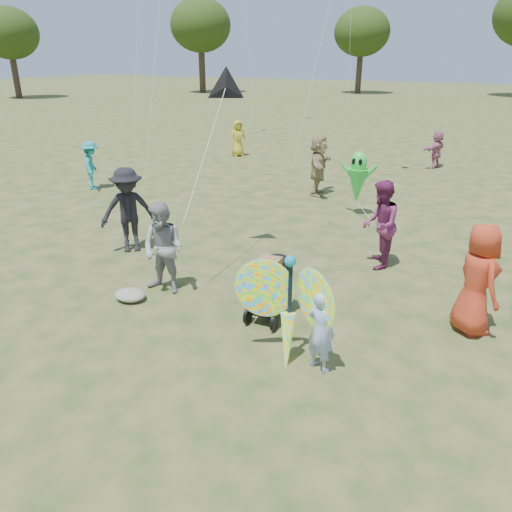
{
  "coord_description": "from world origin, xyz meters",
  "views": [
    {
      "loc": [
        3.25,
        -5.04,
        4.1
      ],
      "look_at": [
        -0.2,
        1.5,
        1.1
      ],
      "focal_mm": 35.0,
      "sensor_mm": 36.0,
      "label": 1
    }
  ],
  "objects_px": {
    "crowd_j": "(436,149)",
    "crowd_g": "(238,138)",
    "crowd_b": "(128,210)",
    "crowd_e": "(380,225)",
    "alien_kite": "(357,180)",
    "crowd_d": "(318,165)",
    "child_girl": "(321,331)",
    "butterfly_kite": "(289,309)",
    "crowd_a": "(478,279)",
    "jogging_stroller": "(272,283)",
    "crowd_i": "(92,165)",
    "adult_man": "(163,249)"
  },
  "relations": [
    {
      "from": "crowd_j",
      "to": "crowd_g",
      "type": "bearing_deg",
      "value": -60.15
    },
    {
      "from": "crowd_b",
      "to": "crowd_g",
      "type": "bearing_deg",
      "value": 66.61
    },
    {
      "from": "crowd_e",
      "to": "alien_kite",
      "type": "distance_m",
      "value": 3.55
    },
    {
      "from": "crowd_b",
      "to": "crowd_d",
      "type": "relative_size",
      "value": 1.02
    },
    {
      "from": "child_girl",
      "to": "crowd_e",
      "type": "relative_size",
      "value": 0.66
    },
    {
      "from": "butterfly_kite",
      "to": "alien_kite",
      "type": "xyz_separation_m",
      "value": [
        -1.24,
        7.2,
        0.16
      ]
    },
    {
      "from": "crowd_b",
      "to": "crowd_d",
      "type": "distance_m",
      "value": 6.72
    },
    {
      "from": "crowd_a",
      "to": "crowd_j",
      "type": "height_order",
      "value": "crowd_a"
    },
    {
      "from": "crowd_a",
      "to": "crowd_g",
      "type": "bearing_deg",
      "value": 7.1
    },
    {
      "from": "child_girl",
      "to": "crowd_d",
      "type": "relative_size",
      "value": 0.65
    },
    {
      "from": "jogging_stroller",
      "to": "crowd_a",
      "type": "bearing_deg",
      "value": 14.88
    },
    {
      "from": "crowd_i",
      "to": "crowd_e",
      "type": "bearing_deg",
      "value": -139.85
    },
    {
      "from": "crowd_e",
      "to": "butterfly_kite",
      "type": "height_order",
      "value": "crowd_e"
    },
    {
      "from": "adult_man",
      "to": "crowd_d",
      "type": "distance_m",
      "value": 7.75
    },
    {
      "from": "crowd_a",
      "to": "crowd_e",
      "type": "height_order",
      "value": "crowd_e"
    },
    {
      "from": "crowd_j",
      "to": "butterfly_kite",
      "type": "distance_m",
      "value": 14.55
    },
    {
      "from": "crowd_b",
      "to": "crowd_i",
      "type": "xyz_separation_m",
      "value": [
        -4.81,
        3.72,
        -0.17
      ]
    },
    {
      "from": "crowd_d",
      "to": "crowd_j",
      "type": "bearing_deg",
      "value": -35.59
    },
    {
      "from": "crowd_e",
      "to": "butterfly_kite",
      "type": "xyz_separation_m",
      "value": [
        -0.23,
        -3.97,
        -0.09
      ]
    },
    {
      "from": "crowd_g",
      "to": "alien_kite",
      "type": "xyz_separation_m",
      "value": [
        7.08,
        -5.94,
        0.22
      ]
    },
    {
      "from": "child_girl",
      "to": "crowd_e",
      "type": "distance_m",
      "value": 4.0
    },
    {
      "from": "child_girl",
      "to": "crowd_a",
      "type": "distance_m",
      "value": 2.75
    },
    {
      "from": "crowd_b",
      "to": "butterfly_kite",
      "type": "distance_m",
      "value": 5.38
    },
    {
      "from": "crowd_j",
      "to": "child_girl",
      "type": "bearing_deg",
      "value": 23.25
    },
    {
      "from": "child_girl",
      "to": "butterfly_kite",
      "type": "xyz_separation_m",
      "value": [
        -0.49,
        0.02,
        0.21
      ]
    },
    {
      "from": "crowd_j",
      "to": "jogging_stroller",
      "type": "distance_m",
      "value": 13.53
    },
    {
      "from": "crowd_b",
      "to": "butterfly_kite",
      "type": "height_order",
      "value": "crowd_b"
    },
    {
      "from": "crowd_d",
      "to": "crowd_g",
      "type": "relative_size",
      "value": 1.23
    },
    {
      "from": "crowd_b",
      "to": "crowd_e",
      "type": "relative_size",
      "value": 1.04
    },
    {
      "from": "child_girl",
      "to": "adult_man",
      "type": "bearing_deg",
      "value": 2.56
    },
    {
      "from": "crowd_b",
      "to": "alien_kite",
      "type": "distance_m",
      "value": 6.11
    },
    {
      "from": "child_girl",
      "to": "crowd_e",
      "type": "xyz_separation_m",
      "value": [
        -0.27,
        3.98,
        0.31
      ]
    },
    {
      "from": "adult_man",
      "to": "crowd_g",
      "type": "distance_m",
      "value": 13.3
    },
    {
      "from": "crowd_g",
      "to": "jogging_stroller",
      "type": "height_order",
      "value": "crowd_g"
    },
    {
      "from": "crowd_g",
      "to": "crowd_i",
      "type": "height_order",
      "value": "crowd_i"
    },
    {
      "from": "crowd_a",
      "to": "crowd_j",
      "type": "distance_m",
      "value": 12.73
    },
    {
      "from": "crowd_g",
      "to": "butterfly_kite",
      "type": "distance_m",
      "value": 15.55
    },
    {
      "from": "crowd_a",
      "to": "crowd_i",
      "type": "bearing_deg",
      "value": 35.21
    },
    {
      "from": "crowd_a",
      "to": "crowd_b",
      "type": "distance_m",
      "value": 7.11
    },
    {
      "from": "butterfly_kite",
      "to": "alien_kite",
      "type": "distance_m",
      "value": 7.31
    },
    {
      "from": "child_girl",
      "to": "crowd_i",
      "type": "bearing_deg",
      "value": -11.86
    },
    {
      "from": "crowd_d",
      "to": "jogging_stroller",
      "type": "height_order",
      "value": "crowd_d"
    },
    {
      "from": "crowd_d",
      "to": "alien_kite",
      "type": "distance_m",
      "value": 2.29
    },
    {
      "from": "crowd_b",
      "to": "crowd_g",
      "type": "height_order",
      "value": "crowd_b"
    },
    {
      "from": "jogging_stroller",
      "to": "butterfly_kite",
      "type": "xyz_separation_m",
      "value": [
        0.75,
        -1.02,
        0.2
      ]
    },
    {
      "from": "crowd_d",
      "to": "crowd_g",
      "type": "xyz_separation_m",
      "value": [
        -5.37,
        4.41,
        -0.17
      ]
    },
    {
      "from": "adult_man",
      "to": "butterfly_kite",
      "type": "xyz_separation_m",
      "value": [
        2.92,
        -0.98,
        -0.03
      ]
    },
    {
      "from": "crowd_d",
      "to": "crowd_e",
      "type": "xyz_separation_m",
      "value": [
        3.17,
        -4.76,
        -0.02
      ]
    },
    {
      "from": "crowd_g",
      "to": "jogging_stroller",
      "type": "distance_m",
      "value": 14.28
    },
    {
      "from": "crowd_g",
      "to": "alien_kite",
      "type": "height_order",
      "value": "alien_kite"
    }
  ]
}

